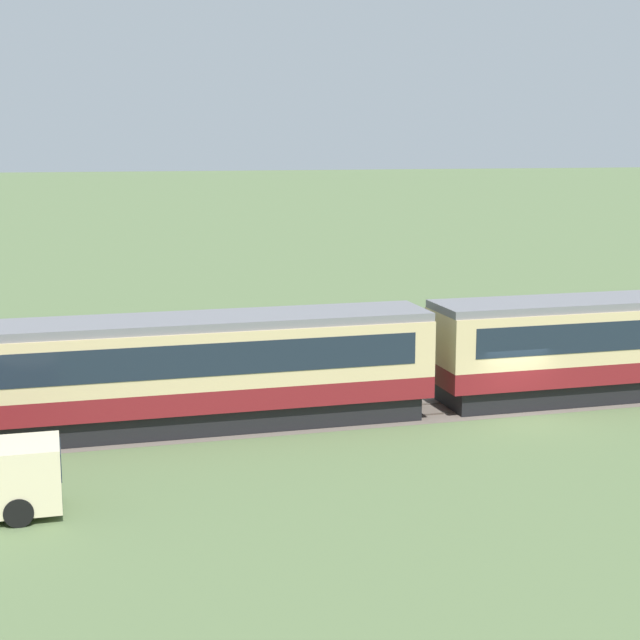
{
  "coord_description": "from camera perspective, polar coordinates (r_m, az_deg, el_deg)",
  "views": [
    {
      "loc": [
        -16.51,
        -32.11,
        10.19
      ],
      "look_at": [
        -6.56,
        4.13,
        3.28
      ],
      "focal_mm": 55.0,
      "sensor_mm": 36.0,
      "label": 1
    }
  ],
  "objects": [
    {
      "name": "ground_plane",
      "position": [
        37.52,
        11.46,
        -5.55
      ],
      "size": [
        600.0,
        600.0,
        0.0
      ],
      "primitive_type": "plane",
      "color": "#566B42"
    },
    {
      "name": "passenger_train",
      "position": [
        35.05,
        -9.0,
        -2.81
      ],
      "size": [
        102.06,
        3.21,
        4.04
      ],
      "color": "maroon",
      "rests_on": "ground_plane"
    },
    {
      "name": "railway_track",
      "position": [
        36.64,
        -0.02,
        -5.71
      ],
      "size": [
        165.44,
        3.6,
        0.04
      ],
      "color": "#665B51",
      "rests_on": "ground_plane"
    }
  ]
}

